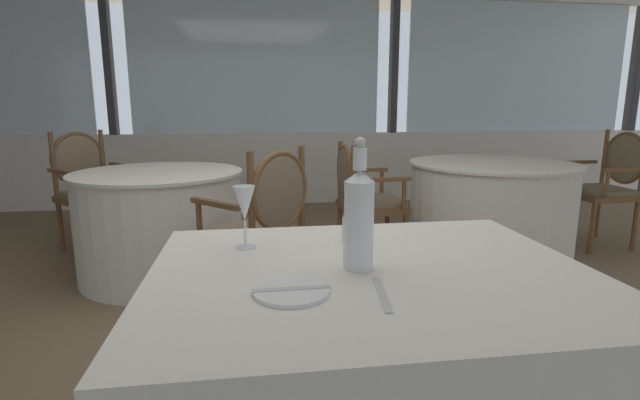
{
  "coord_description": "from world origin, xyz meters",
  "views": [
    {
      "loc": [
        -0.07,
        -2.14,
        1.17
      ],
      "look_at": [
        0.14,
        -0.64,
        0.86
      ],
      "focal_mm": 26.08,
      "sensor_mm": 36.0,
      "label": 1
    }
  ],
  "objects_px": {
    "side_plate": "(292,291)",
    "dining_chair_0_0": "(264,219)",
    "water_bottle": "(359,217)",
    "dining_chair_0_1": "(88,181)",
    "water_tumbler": "(353,230)",
    "wine_glass": "(244,205)",
    "dining_chair_1_1": "(361,193)",
    "dining_chair_1_0": "(609,179)"
  },
  "relations": [
    {
      "from": "side_plate",
      "to": "dining_chair_0_0",
      "type": "relative_size",
      "value": 0.19
    },
    {
      "from": "water_bottle",
      "to": "dining_chair_0_1",
      "type": "bearing_deg",
      "value": 120.11
    },
    {
      "from": "water_tumbler",
      "to": "dining_chair_0_0",
      "type": "height_order",
      "value": "dining_chair_0_0"
    },
    {
      "from": "water_bottle",
      "to": "wine_glass",
      "type": "xyz_separation_m",
      "value": [
        -0.31,
        0.23,
        -0.01
      ]
    },
    {
      "from": "water_bottle",
      "to": "wine_glass",
      "type": "distance_m",
      "value": 0.39
    },
    {
      "from": "side_plate",
      "to": "water_tumbler",
      "type": "height_order",
      "value": "water_tumbler"
    },
    {
      "from": "wine_glass",
      "to": "dining_chair_0_1",
      "type": "distance_m",
      "value": 2.89
    },
    {
      "from": "side_plate",
      "to": "water_bottle",
      "type": "relative_size",
      "value": 0.52
    },
    {
      "from": "water_bottle",
      "to": "dining_chair_1_1",
      "type": "bearing_deg",
      "value": 76.51
    },
    {
      "from": "water_tumbler",
      "to": "dining_chair_1_0",
      "type": "distance_m",
      "value": 3.34
    },
    {
      "from": "side_plate",
      "to": "wine_glass",
      "type": "distance_m",
      "value": 0.42
    },
    {
      "from": "wine_glass",
      "to": "dining_chair_1_1",
      "type": "distance_m",
      "value": 2.14
    },
    {
      "from": "water_tumbler",
      "to": "dining_chair_0_0",
      "type": "bearing_deg",
      "value": 103.21
    },
    {
      "from": "side_plate",
      "to": "dining_chair_0_0",
      "type": "xyz_separation_m",
      "value": [
        -0.03,
        1.51,
        -0.19
      ]
    },
    {
      "from": "side_plate",
      "to": "wine_glass",
      "type": "bearing_deg",
      "value": 106.47
    },
    {
      "from": "water_tumbler",
      "to": "dining_chair_0_1",
      "type": "relative_size",
      "value": 0.09
    },
    {
      "from": "water_bottle",
      "to": "dining_chair_1_1",
      "type": "relative_size",
      "value": 0.4
    },
    {
      "from": "water_bottle",
      "to": "dining_chair_0_0",
      "type": "distance_m",
      "value": 1.42
    },
    {
      "from": "water_bottle",
      "to": "water_tumbler",
      "type": "relative_size",
      "value": 4.29
    },
    {
      "from": "dining_chair_0_0",
      "to": "wine_glass",
      "type": "bearing_deg",
      "value": 131.62
    },
    {
      "from": "dining_chair_0_0",
      "to": "dining_chair_1_1",
      "type": "bearing_deg",
      "value": -86.67
    },
    {
      "from": "wine_glass",
      "to": "dining_chair_1_0",
      "type": "height_order",
      "value": "dining_chair_1_0"
    },
    {
      "from": "wine_glass",
      "to": "dining_chair_0_1",
      "type": "bearing_deg",
      "value": 117.17
    },
    {
      "from": "side_plate",
      "to": "dining_chair_1_1",
      "type": "relative_size",
      "value": 0.2
    },
    {
      "from": "dining_chair_1_0",
      "to": "dining_chair_0_0",
      "type": "bearing_deg",
      "value": 14.98
    },
    {
      "from": "dining_chair_0_1",
      "to": "dining_chair_1_1",
      "type": "height_order",
      "value": "dining_chair_0_1"
    },
    {
      "from": "side_plate",
      "to": "dining_chair_0_0",
      "type": "height_order",
      "value": "dining_chair_0_0"
    },
    {
      "from": "side_plate",
      "to": "water_tumbler",
      "type": "xyz_separation_m",
      "value": [
        0.23,
        0.39,
        0.04
      ]
    },
    {
      "from": "dining_chair_0_1",
      "to": "dining_chair_0_0",
      "type": "bearing_deg",
      "value": 0.0
    },
    {
      "from": "water_tumbler",
      "to": "dining_chair_1_1",
      "type": "xyz_separation_m",
      "value": [
        0.49,
        1.94,
        -0.25
      ]
    },
    {
      "from": "water_tumbler",
      "to": "dining_chair_0_1",
      "type": "xyz_separation_m",
      "value": [
        -1.66,
        2.55,
        -0.21
      ]
    },
    {
      "from": "dining_chair_0_0",
      "to": "dining_chair_0_1",
      "type": "height_order",
      "value": "dining_chair_0_1"
    },
    {
      "from": "wine_glass",
      "to": "dining_chair_1_0",
      "type": "bearing_deg",
      "value": 34.49
    },
    {
      "from": "water_bottle",
      "to": "wine_glass",
      "type": "relative_size",
      "value": 1.82
    },
    {
      "from": "side_plate",
      "to": "dining_chair_0_1",
      "type": "xyz_separation_m",
      "value": [
        -1.42,
        2.94,
        -0.17
      ]
    },
    {
      "from": "dining_chair_0_0",
      "to": "dining_chair_0_1",
      "type": "xyz_separation_m",
      "value": [
        -1.39,
        1.43,
        0.02
      ]
    },
    {
      "from": "side_plate",
      "to": "dining_chair_0_0",
      "type": "distance_m",
      "value": 1.52
    },
    {
      "from": "side_plate",
      "to": "water_tumbler",
      "type": "relative_size",
      "value": 2.22
    },
    {
      "from": "dining_chair_0_1",
      "to": "dining_chair_1_0",
      "type": "height_order",
      "value": "same"
    },
    {
      "from": "dining_chair_0_1",
      "to": "dining_chair_1_0",
      "type": "distance_m",
      "value": 4.32
    },
    {
      "from": "water_bottle",
      "to": "wine_glass",
      "type": "bearing_deg",
      "value": 142.55
    },
    {
      "from": "water_tumbler",
      "to": "side_plate",
      "type": "bearing_deg",
      "value": -120.65
    }
  ]
}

